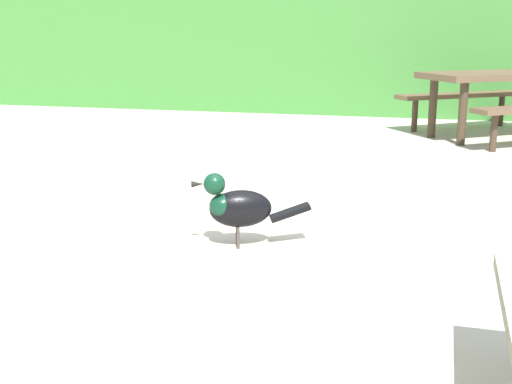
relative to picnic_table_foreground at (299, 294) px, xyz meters
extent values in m
cube|color=#428438|center=(0.29, 8.78, 0.60)|extent=(28.00, 1.99, 2.31)
cube|color=#B2A893|center=(0.00, 0.00, 0.15)|extent=(0.80, 1.82, 0.07)
cylinder|color=slate|center=(-0.25, 0.71, -0.22)|extent=(0.09, 0.09, 0.67)
cylinder|color=slate|center=(0.28, 0.70, -0.22)|extent=(0.09, 0.09, 0.67)
cube|color=#B2A893|center=(-0.70, 0.02, -0.14)|extent=(0.32, 1.72, 0.05)
cylinder|color=slate|center=(-0.68, 0.66, -0.36)|extent=(0.07, 0.07, 0.39)
ellipsoid|color=black|center=(-0.11, -0.18, 0.28)|extent=(0.17, 0.12, 0.09)
ellipsoid|color=#0F3823|center=(-0.15, -0.20, 0.29)|extent=(0.08, 0.08, 0.06)
sphere|color=#0F3823|center=(-0.17, -0.20, 0.34)|extent=(0.05, 0.05, 0.05)
sphere|color=#EAE08C|center=(-0.17, -0.23, 0.35)|extent=(0.01, 0.01, 0.01)
sphere|color=#EAE08C|center=(-0.19, -0.19, 0.35)|extent=(0.01, 0.01, 0.01)
cone|color=black|center=(-0.21, -0.22, 0.34)|extent=(0.03, 0.03, 0.02)
cube|color=black|center=(0.00, -0.14, 0.27)|extent=(0.11, 0.07, 0.04)
cylinder|color=#47423D|center=(-0.11, -0.20, 0.21)|extent=(0.01, 0.01, 0.05)
cylinder|color=#47423D|center=(-0.12, -0.17, 0.21)|extent=(0.01, 0.01, 0.05)
cube|color=brown|center=(1.10, 6.39, 0.15)|extent=(1.91, 1.66, 0.07)
cylinder|color=#423324|center=(0.68, 5.77, -0.22)|extent=(0.09, 0.09, 0.67)
cylinder|color=#423324|center=(0.37, 6.20, -0.22)|extent=(0.09, 0.09, 0.67)
cylinder|color=#423324|center=(0.98, 5.45, -0.36)|extent=(0.07, 0.07, 0.39)
cube|color=brown|center=(0.70, 6.96, -0.14)|extent=(1.56, 1.21, 0.05)
cylinder|color=#423324|center=(1.22, 7.33, -0.36)|extent=(0.07, 0.07, 0.39)
cylinder|color=#423324|center=(0.17, 6.59, -0.36)|extent=(0.07, 0.07, 0.39)
camera|label=1|loc=(0.31, -1.67, 0.71)|focal=47.26mm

